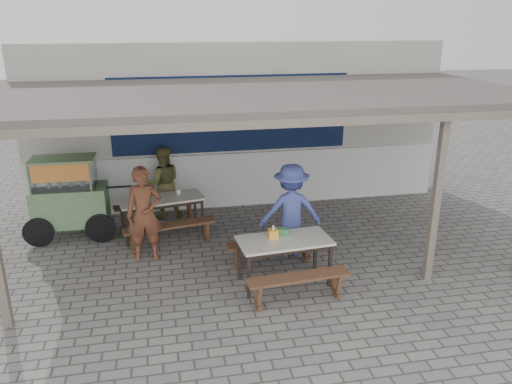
{
  "coord_description": "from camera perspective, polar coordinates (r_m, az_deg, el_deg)",
  "views": [
    {
      "loc": [
        -1.71,
        -7.36,
        3.95
      ],
      "look_at": [
        -0.09,
        0.9,
        1.02
      ],
      "focal_mm": 35.0,
      "sensor_mm": 36.0,
      "label": 1
    }
  ],
  "objects": [
    {
      "name": "condiment_jar",
      "position": [
        9.72,
        -8.85,
        0.03
      ],
      "size": [
        0.08,
        0.08,
        0.09
      ],
      "primitive_type": "cylinder",
      "color": "white",
      "rests_on": "table_left"
    },
    {
      "name": "bench_left_wall",
      "position": [
        10.26,
        -11.36,
        -1.74
      ],
      "size": [
        1.67,
        0.59,
        0.45
      ],
      "rotation": [
        0.0,
        0.0,
        0.19
      ],
      "color": "brown",
      "rests_on": "ground"
    },
    {
      "name": "donation_box",
      "position": [
        7.81,
        3.16,
        -4.54
      ],
      "size": [
        0.2,
        0.17,
        0.11
      ],
      "primitive_type": "cube",
      "rotation": [
        0.0,
        0.0,
        -0.38
      ],
      "color": "#377C48",
      "rests_on": "table_right"
    },
    {
      "name": "table_right",
      "position": [
        7.72,
        3.26,
        -5.95
      ],
      "size": [
        1.47,
        0.82,
        0.75
      ],
      "rotation": [
        0.0,
        0.0,
        0.08
      ],
      "color": "beige",
      "rests_on": "ground"
    },
    {
      "name": "warung_roof",
      "position": [
        8.53,
        0.71,
        10.89
      ],
      "size": [
        9.0,
        4.21,
        2.81
      ],
      "color": "#5B514E",
      "rests_on": "ground"
    },
    {
      "name": "ground",
      "position": [
        8.52,
        1.78,
        -8.39
      ],
      "size": [
        60.0,
        60.0,
        0.0
      ],
      "primitive_type": "plane",
      "color": "slate",
      "rests_on": "ground"
    },
    {
      "name": "patron_street_side",
      "position": [
        8.64,
        -12.65,
        -2.48
      ],
      "size": [
        0.61,
        0.42,
        1.65
      ],
      "primitive_type": "imported",
      "rotation": [
        0.0,
        0.0,
        0.03
      ],
      "color": "brown",
      "rests_on": "ground"
    },
    {
      "name": "bench_left_street",
      "position": [
        9.15,
        -9.82,
        -4.3
      ],
      "size": [
        1.67,
        0.59,
        0.45
      ],
      "rotation": [
        0.0,
        0.0,
        0.19
      ],
      "color": "brown",
      "rests_on": "ground"
    },
    {
      "name": "back_wall",
      "position": [
        11.29,
        -2.2,
        7.82
      ],
      "size": [
        9.0,
        1.28,
        3.5
      ],
      "color": "beige",
      "rests_on": "ground"
    },
    {
      "name": "table_left",
      "position": [
        9.59,
        -10.75,
        -1.13
      ],
      "size": [
        1.65,
        0.93,
        0.75
      ],
      "rotation": [
        0.0,
        0.0,
        0.19
      ],
      "color": "beige",
      "rests_on": "ground"
    },
    {
      "name": "bench_right_street",
      "position": [
        7.35,
        4.83,
        -10.29
      ],
      "size": [
        1.53,
        0.41,
        0.45
      ],
      "rotation": [
        0.0,
        0.0,
        0.08
      ],
      "color": "brown",
      "rests_on": "ground"
    },
    {
      "name": "tissue_box",
      "position": [
        7.7,
        1.98,
        -4.78
      ],
      "size": [
        0.14,
        0.14,
        0.14
      ],
      "primitive_type": "cube",
      "rotation": [
        0.0,
        0.0,
        -0.03
      ],
      "color": "#F9A529",
      "rests_on": "table_right"
    },
    {
      "name": "bench_right_wall",
      "position": [
        8.4,
        1.82,
        -6.25
      ],
      "size": [
        1.53,
        0.41,
        0.45
      ],
      "rotation": [
        0.0,
        0.0,
        0.08
      ],
      "color": "brown",
      "rests_on": "ground"
    },
    {
      "name": "patron_right_table",
      "position": [
        8.61,
        4.0,
        -2.11
      ],
      "size": [
        1.11,
        0.69,
        1.65
      ],
      "primitive_type": "imported",
      "rotation": [
        0.0,
        0.0,
        3.06
      ],
      "color": "#43509D",
      "rests_on": "ground"
    },
    {
      "name": "condiment_bowl",
      "position": [
        9.5,
        -12.7,
        -0.8
      ],
      "size": [
        0.25,
        0.25,
        0.05
      ],
      "primitive_type": "imported",
      "rotation": [
        0.0,
        0.0,
        0.32
      ],
      "color": "white",
      "rests_on": "table_left"
    },
    {
      "name": "vendor_cart",
      "position": [
        9.92,
        -20.64,
        -0.3
      ],
      "size": [
        1.97,
        0.77,
        1.56
      ],
      "rotation": [
        0.0,
        0.0,
        -0.02
      ],
      "color": "#6E9362",
      "rests_on": "ground"
    },
    {
      "name": "patron_wall_side",
      "position": [
        10.44,
        -10.54,
        1.06
      ],
      "size": [
        0.76,
        0.61,
        1.51
      ],
      "primitive_type": "imported",
      "rotation": [
        0.0,
        0.0,
        3.2
      ],
      "color": "brown",
      "rests_on": "ground"
    }
  ]
}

